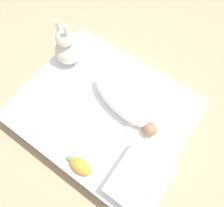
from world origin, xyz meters
name	(u,v)px	position (x,y,z in m)	size (l,w,h in m)	color
ground_plane	(104,118)	(0.00, 0.00, 0.00)	(12.00, 12.00, 0.00)	#9E8466
bed_mattress	(104,113)	(0.00, 0.00, 0.10)	(1.22, 1.01, 0.20)	white
burp_cloth	(140,130)	(-0.31, -0.01, 0.21)	(0.18, 0.14, 0.02)	white
swaddled_baby	(123,102)	(-0.10, -0.09, 0.28)	(0.61, 0.29, 0.16)	white
pillow	(139,180)	(-0.48, 0.28, 0.26)	(0.31, 0.35, 0.12)	white
bunny_plush	(68,48)	(0.48, -0.20, 0.34)	(0.21, 0.21, 0.39)	beige
turtle_plush	(80,166)	(-0.13, 0.42, 0.24)	(0.19, 0.09, 0.08)	orange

